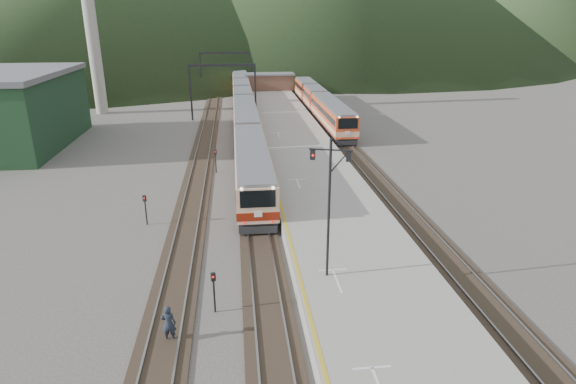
{
  "coord_description": "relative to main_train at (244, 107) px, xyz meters",
  "views": [
    {
      "loc": [
        -1.31,
        -16.08,
        14.3
      ],
      "look_at": [
        2.41,
        17.37,
        2.0
      ],
      "focal_mm": 30.0,
      "sensor_mm": 36.0,
      "label": 1
    }
  ],
  "objects": [
    {
      "name": "track_main",
      "position": [
        0.0,
        -14.05,
        -1.95
      ],
      "size": [
        2.6,
        200.0,
        0.23
      ],
      "color": "black",
      "rests_on": "ground"
    },
    {
      "name": "track_second",
      "position": [
        11.5,
        -14.05,
        -1.95
      ],
      "size": [
        2.6,
        200.0,
        0.23
      ],
      "color": "black",
      "rests_on": "ground"
    },
    {
      "name": "gantry_far",
      "position": [
        -2.85,
        25.95,
        3.57
      ],
      "size": [
        9.55,
        0.25,
        8.0
      ],
      "color": "black",
      "rests_on": "ground"
    },
    {
      "name": "worker",
      "position": [
        -4.73,
        -50.81,
        -1.08
      ],
      "size": [
        0.7,
        0.48,
        1.86
      ],
      "primitive_type": "imported",
      "rotation": [
        0.0,
        0.0,
        3.08
      ],
      "color": "#1D242F",
      "rests_on": "ground"
    },
    {
      "name": "ground",
      "position": [
        0.0,
        -54.05,
        -2.01
      ],
      "size": [
        400.0,
        400.0,
        0.0
      ],
      "primitive_type": "plane",
      "color": "#47423D",
      "rests_on": "ground"
    },
    {
      "name": "station_shed",
      "position": [
        5.6,
        23.95,
        0.56
      ],
      "size": [
        9.4,
        4.4,
        3.1
      ],
      "color": "brown",
      "rests_on": "platform"
    },
    {
      "name": "second_train",
      "position": [
        11.5,
        1.8,
        -0.1
      ],
      "size": [
        2.76,
        37.66,
        3.37
      ],
      "color": "#D74D24",
      "rests_on": "track_second"
    },
    {
      "name": "short_signal_c",
      "position": [
        -7.99,
        -36.99,
        -0.55
      ],
      "size": [
        0.26,
        0.22,
        2.27
      ],
      "color": "black",
      "rests_on": "ground"
    },
    {
      "name": "platform",
      "position": [
        5.6,
        -16.05,
        -1.51
      ],
      "size": [
        8.0,
        100.0,
        1.0
      ],
      "primitive_type": "cube",
      "color": "gray",
      "rests_on": "ground"
    },
    {
      "name": "smokestack",
      "position": [
        -22.0,
        7.95,
        12.99
      ],
      "size": [
        1.8,
        1.8,
        30.0
      ],
      "primitive_type": "cylinder",
      "color": "#9E998E",
      "rests_on": "ground"
    },
    {
      "name": "short_signal_b",
      "position": [
        -3.32,
        -24.94,
        -0.55
      ],
      "size": [
        0.27,
        0.23,
        2.27
      ],
      "color": "black",
      "rests_on": "ground"
    },
    {
      "name": "gantry_near",
      "position": [
        -2.85,
        0.95,
        3.57
      ],
      "size": [
        9.55,
        0.25,
        8.0
      ],
      "color": "black",
      "rests_on": "ground"
    },
    {
      "name": "warehouse",
      "position": [
        -28.0,
        -12.05,
        2.3
      ],
      "size": [
        14.5,
        20.5,
        8.6
      ],
      "color": "black",
      "rests_on": "ground"
    },
    {
      "name": "short_signal_a",
      "position": [
        -2.7,
        -48.71,
        -0.55
      ],
      "size": [
        0.26,
        0.23,
        2.27
      ],
      "color": "black",
      "rests_on": "ground"
    },
    {
      "name": "main_train",
      "position": [
        0.0,
        0.0,
        0.0
      ],
      "size": [
        2.92,
        80.1,
        3.57
      ],
      "color": "#E0AD89",
      "rests_on": "track_main"
    },
    {
      "name": "track_far",
      "position": [
        -5.0,
        -14.05,
        -1.95
      ],
      "size": [
        2.6,
        200.0,
        0.23
      ],
      "color": "black",
      "rests_on": "ground"
    },
    {
      "name": "signal_mast",
      "position": [
        3.36,
        -47.36,
        3.63
      ],
      "size": [
        2.12,
        0.77,
        7.67
      ],
      "color": "black",
      "rests_on": "platform"
    }
  ]
}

